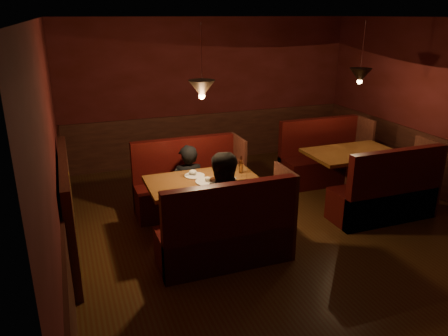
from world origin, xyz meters
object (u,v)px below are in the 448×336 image
object	(u,v)px
diner_b	(228,192)
main_table	(205,192)
main_bench_near	(228,238)
second_bench_near	(387,197)
second_bench_far	(323,162)
diner_a	(188,170)
main_bench_far	(189,188)
second_table	(351,164)

from	to	relation	value
diner_b	main_table	bearing A→B (deg)	90.22
main_bench_near	second_bench_near	xyz separation A→B (m)	(2.67, 0.35, 0.00)
second_bench_far	second_bench_near	world-z (taller)	same
second_bench_far	diner_a	size ratio (longest dim) A/B	1.09
diner_a	main_table	bearing A→B (deg)	99.74
main_table	second_bench_near	size ratio (longest dim) A/B	0.94
main_bench_far	second_bench_near	xyz separation A→B (m)	(2.67, -1.38, 0.00)
second_table	diner_b	world-z (taller)	diner_b
second_bench_near	diner_a	xyz separation A→B (m)	(-2.75, 1.15, 0.38)
main_bench_far	second_bench_far	distance (m)	2.70
second_table	diner_b	bearing A→B (deg)	-159.01
main_table	diner_a	bearing A→B (deg)	95.16
main_table	main_bench_far	world-z (taller)	main_bench_far
main_table	second_bench_far	bearing A→B (deg)	24.60
main_bench_far	main_bench_near	world-z (taller)	same
main_bench_near	diner_b	world-z (taller)	diner_b
second_bench_near	diner_a	bearing A→B (deg)	157.21
second_table	second_bench_far	bearing A→B (deg)	87.80
second_table	diner_a	world-z (taller)	diner_a
main_table	second_bench_far	world-z (taller)	second_bench_far
second_table	main_bench_far	bearing A→B (deg)	169.20
main_table	main_bench_near	world-z (taller)	main_bench_near
main_bench_far	second_bench_near	distance (m)	3.00
main_table	second_table	distance (m)	2.68
main_bench_far	second_bench_near	bearing A→B (deg)	-27.25
second_bench_far	diner_b	size ratio (longest dim) A/B	0.94
second_table	second_bench_near	xyz separation A→B (m)	(0.03, -0.87, -0.24)
main_bench_near	second_table	xyz separation A→B (m)	(2.64, 1.22, 0.25)
main_bench_near	second_bench_near	bearing A→B (deg)	7.44
main_table	main_bench_far	bearing A→B (deg)	88.85
main_table	main_bench_far	size ratio (longest dim) A/B	0.91
second_table	diner_b	xyz separation A→B (m)	(-2.55, -0.98, 0.25)
diner_a	main_bench_far	bearing A→B (deg)	-104.09
main_bench_near	diner_a	bearing A→B (deg)	92.86
second_table	diner_a	xyz separation A→B (m)	(-2.71, 0.28, 0.13)
main_bench_near	diner_b	size ratio (longest dim) A/B	0.97
main_table	main_bench_far	distance (m)	0.90
diner_b	main_bench_far	bearing A→B (deg)	84.15
main_bench_far	diner_b	size ratio (longest dim) A/B	0.97
second_bench_far	second_table	bearing A→B (deg)	-92.20
main_table	diner_a	world-z (taller)	diner_a
main_table	main_bench_near	xyz separation A→B (m)	(0.02, -0.86, -0.26)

